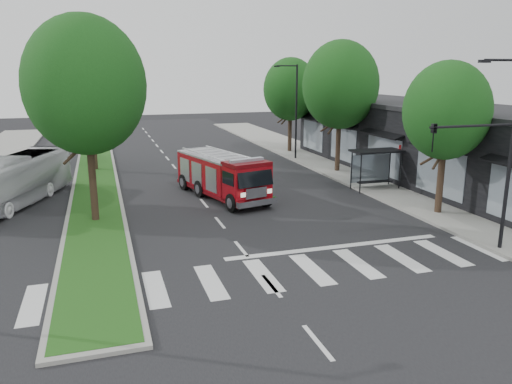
% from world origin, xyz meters
% --- Properties ---
extents(ground, '(140.00, 140.00, 0.00)m').
position_xyz_m(ground, '(0.00, 0.00, 0.00)').
color(ground, black).
rests_on(ground, ground).
extents(sidewalk_right, '(5.00, 80.00, 0.15)m').
position_xyz_m(sidewalk_right, '(12.50, 10.00, 0.07)').
color(sidewalk_right, gray).
rests_on(sidewalk_right, ground).
extents(median, '(3.00, 50.00, 0.15)m').
position_xyz_m(median, '(-6.00, 18.00, 0.08)').
color(median, gray).
rests_on(median, ground).
extents(storefront_row, '(8.00, 30.00, 5.00)m').
position_xyz_m(storefront_row, '(17.00, 10.00, 2.50)').
color(storefront_row, black).
rests_on(storefront_row, ground).
extents(bus_shelter, '(3.20, 1.60, 2.61)m').
position_xyz_m(bus_shelter, '(11.20, 8.15, 2.04)').
color(bus_shelter, black).
rests_on(bus_shelter, ground).
extents(tree_right_near, '(4.40, 4.40, 8.05)m').
position_xyz_m(tree_right_near, '(11.50, 2.00, 5.51)').
color(tree_right_near, black).
rests_on(tree_right_near, ground).
extents(tree_right_mid, '(5.60, 5.60, 9.72)m').
position_xyz_m(tree_right_mid, '(11.50, 14.00, 6.49)').
color(tree_right_mid, black).
rests_on(tree_right_mid, ground).
extents(tree_right_far, '(5.00, 5.00, 8.73)m').
position_xyz_m(tree_right_far, '(11.50, 24.00, 5.84)').
color(tree_right_far, black).
rests_on(tree_right_far, ground).
extents(tree_median_near, '(5.80, 5.80, 10.16)m').
position_xyz_m(tree_median_near, '(-6.00, 6.00, 6.81)').
color(tree_median_near, black).
rests_on(tree_median_near, ground).
extents(tree_median_far, '(5.60, 5.60, 9.72)m').
position_xyz_m(tree_median_far, '(-6.00, 20.00, 6.49)').
color(tree_median_far, black).
rests_on(tree_median_far, ground).
extents(streetlight_right_near, '(4.08, 0.22, 8.00)m').
position_xyz_m(streetlight_right_near, '(9.61, -3.50, 4.67)').
color(streetlight_right_near, black).
rests_on(streetlight_right_near, ground).
extents(streetlight_right_far, '(2.11, 0.20, 8.00)m').
position_xyz_m(streetlight_right_far, '(10.35, 20.00, 4.48)').
color(streetlight_right_far, black).
rests_on(streetlight_right_far, ground).
extents(fire_engine, '(4.44, 8.45, 2.81)m').
position_xyz_m(fire_engine, '(1.34, 9.04, 1.35)').
color(fire_engine, '#4F0408').
rests_on(fire_engine, ground).
extents(city_bus, '(5.82, 10.36, 2.84)m').
position_xyz_m(city_bus, '(-10.39, 10.93, 1.42)').
color(city_bus, silver).
rests_on(city_bus, ground).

